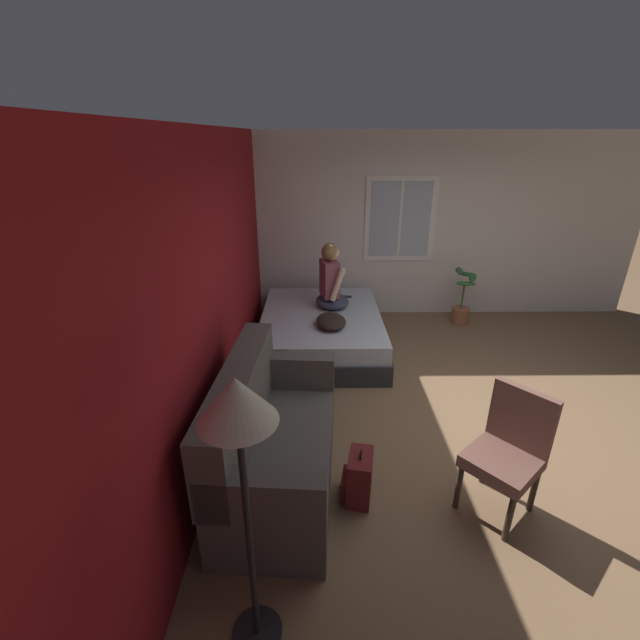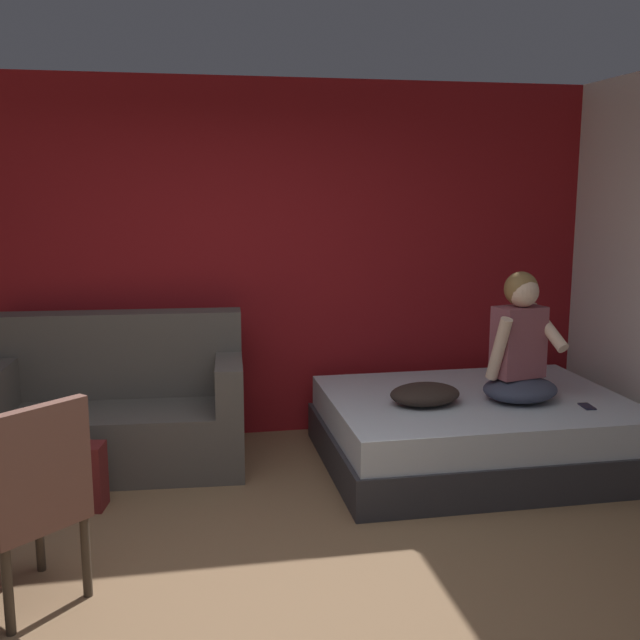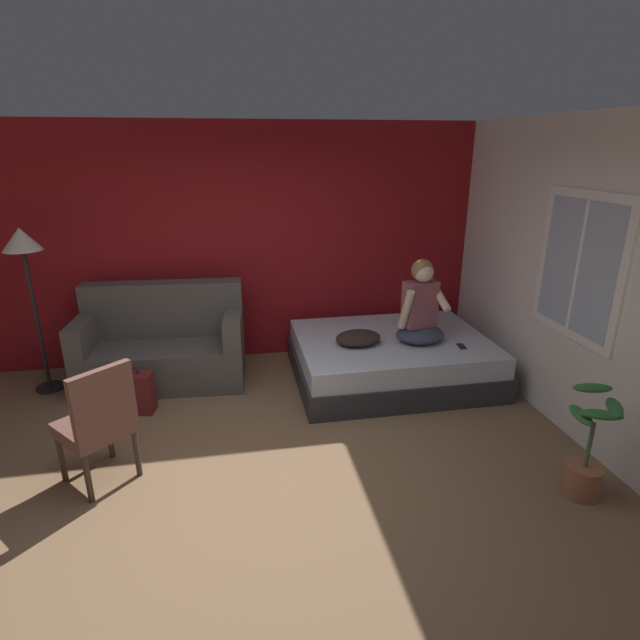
% 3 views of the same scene
% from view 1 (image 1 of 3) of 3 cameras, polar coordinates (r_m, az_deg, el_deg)
% --- Properties ---
extents(ground_plane, '(40.00, 40.00, 0.00)m').
position_cam_1_polar(ground_plane, '(4.68, 20.60, -12.40)').
color(ground_plane, brown).
extents(wall_back_accent, '(10.69, 0.16, 2.70)m').
position_cam_1_polar(wall_back_accent, '(3.85, -14.82, 3.32)').
color(wall_back_accent, maroon).
rests_on(wall_back_accent, ground).
extents(wall_side_with_window, '(0.19, 6.43, 2.70)m').
position_cam_1_polar(wall_side_with_window, '(6.76, 13.77, 11.94)').
color(wall_side_with_window, silver).
rests_on(wall_side_with_window, ground).
extents(bed, '(2.08, 1.59, 0.48)m').
position_cam_1_polar(bed, '(5.68, 0.17, -1.41)').
color(bed, '#2D2D33').
rests_on(bed, ground).
extents(couch, '(1.75, 0.93, 1.04)m').
position_cam_1_polar(couch, '(3.55, -6.57, -15.77)').
color(couch, '#514C47').
rests_on(couch, ground).
extents(side_chair, '(0.65, 0.65, 0.98)m').
position_cam_1_polar(side_chair, '(3.52, 23.81, -15.40)').
color(side_chair, '#382D23').
rests_on(side_chair, ground).
extents(person_seated, '(0.61, 0.55, 0.88)m').
position_cam_1_polar(person_seated, '(5.70, 1.49, 5.12)').
color(person_seated, '#383D51').
rests_on(person_seated, bed).
extents(backpack, '(0.33, 0.28, 0.46)m').
position_cam_1_polar(backpack, '(3.53, 5.14, -20.19)').
color(backpack, maroon).
rests_on(backpack, ground).
extents(throw_pillow, '(0.53, 0.42, 0.14)m').
position_cam_1_polar(throw_pillow, '(5.19, 1.48, -0.16)').
color(throw_pillow, '#2D231E').
rests_on(throw_pillow, bed).
extents(cell_phone, '(0.08, 0.15, 0.01)m').
position_cam_1_polar(cell_phone, '(6.18, 3.57, 3.13)').
color(cell_phone, black).
rests_on(cell_phone, bed).
extents(floor_lamp, '(0.36, 0.36, 1.70)m').
position_cam_1_polar(floor_lamp, '(1.98, -10.72, -14.30)').
color(floor_lamp, black).
rests_on(floor_lamp, ground).
extents(potted_plant, '(0.39, 0.37, 0.85)m').
position_cam_1_polar(potted_plant, '(6.74, 18.39, 2.02)').
color(potted_plant, '#995B3D').
rests_on(potted_plant, ground).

